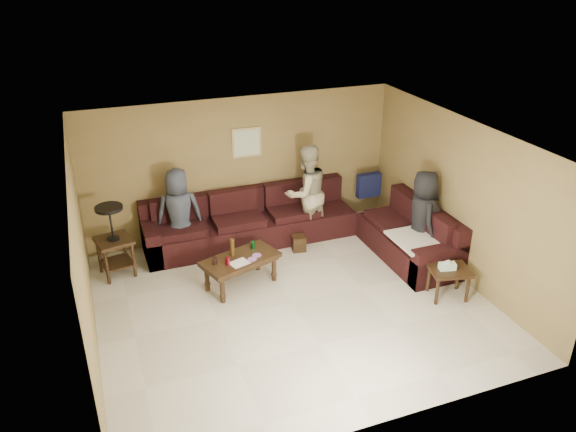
% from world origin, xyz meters
% --- Properties ---
extents(room, '(5.60, 5.50, 2.50)m').
position_xyz_m(room, '(0.00, 0.00, 1.66)').
color(room, beige).
rests_on(room, ground).
extents(sectional_sofa, '(4.65, 2.90, 0.97)m').
position_xyz_m(sectional_sofa, '(0.81, 1.52, 0.33)').
color(sectional_sofa, black).
rests_on(sectional_sofa, ground).
extents(coffee_table, '(1.29, 0.93, 0.77)m').
position_xyz_m(coffee_table, '(-0.57, 0.74, 0.41)').
color(coffee_table, black).
rests_on(coffee_table, ground).
extents(end_table_left, '(0.62, 0.62, 1.19)m').
position_xyz_m(end_table_left, '(-2.32, 1.74, 0.62)').
color(end_table_left, black).
rests_on(end_table_left, ground).
extents(side_table_right, '(0.67, 0.59, 0.62)m').
position_xyz_m(side_table_right, '(2.22, -0.64, 0.41)').
color(side_table_right, black).
rests_on(side_table_right, ground).
extents(waste_bin, '(0.26, 0.26, 0.27)m').
position_xyz_m(waste_bin, '(0.68, 1.46, 0.14)').
color(waste_bin, black).
rests_on(waste_bin, ground).
extents(wall_art, '(0.52, 0.04, 0.52)m').
position_xyz_m(wall_art, '(0.10, 2.48, 1.70)').
color(wall_art, tan).
rests_on(wall_art, ground).
extents(person_left, '(0.81, 0.58, 1.54)m').
position_xyz_m(person_left, '(-1.23, 2.02, 0.77)').
color(person_left, '#2F3642').
rests_on(person_left, ground).
extents(person_middle, '(0.97, 0.83, 1.73)m').
position_xyz_m(person_middle, '(0.97, 1.87, 0.87)').
color(person_middle, tan).
rests_on(person_middle, ground).
extents(person_right, '(0.66, 0.87, 1.59)m').
position_xyz_m(person_right, '(2.42, 0.45, 0.79)').
color(person_right, black).
rests_on(person_right, ground).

